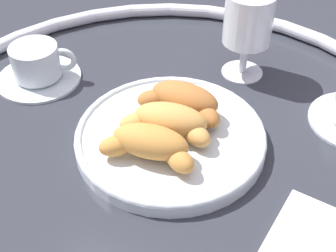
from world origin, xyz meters
TOP-DOWN VIEW (x-y plane):
  - ground_plane at (0.00, 0.00)m, footprint 2.20×2.20m
  - table_chrome_rim at (0.00, 0.00)m, footprint 0.79×0.79m
  - pastry_plate at (0.00, -0.02)m, footprint 0.26×0.26m
  - croissant_large at (0.00, -0.06)m, footprint 0.14×0.07m
  - croissant_small at (0.00, -0.01)m, footprint 0.14×0.07m
  - croissant_extra at (0.01, 0.04)m, footprint 0.14×0.07m
  - coffee_cup_far at (0.26, -0.07)m, footprint 0.14×0.14m
  - juice_glass_right at (-0.04, -0.22)m, footprint 0.08×0.08m
  - folded_napkin at (-0.22, 0.07)m, footprint 0.13×0.13m

SIDE VIEW (x-z plane):
  - ground_plane at x=0.00m, z-range 0.00..0.00m
  - folded_napkin at x=-0.22m, z-range 0.00..0.01m
  - pastry_plate at x=0.00m, z-range 0.00..0.02m
  - table_chrome_rim at x=0.00m, z-range 0.00..0.02m
  - coffee_cup_far at x=0.26m, z-range 0.00..0.06m
  - croissant_large at x=0.00m, z-range 0.02..0.06m
  - croissant_small at x=0.00m, z-range 0.02..0.06m
  - croissant_extra at x=0.01m, z-range 0.02..0.06m
  - juice_glass_right at x=-0.04m, z-range 0.02..0.16m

